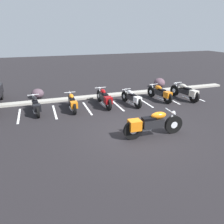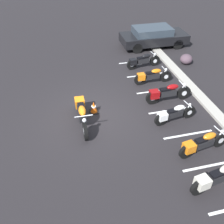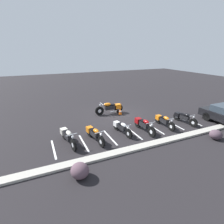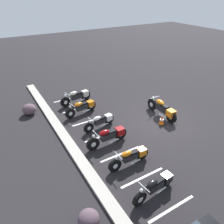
{
  "view_description": "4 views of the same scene",
  "coord_description": "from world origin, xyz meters",
  "px_view_note": "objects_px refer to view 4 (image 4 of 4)",
  "views": [
    {
      "loc": [
        -3.57,
        -7.2,
        3.85
      ],
      "look_at": [
        -0.75,
        1.01,
        0.6
      ],
      "focal_mm": 35.0,
      "sensor_mm": 36.0,
      "label": 1
    },
    {
      "loc": [
        8.92,
        -1.35,
        7.01
      ],
      "look_at": [
        0.76,
        0.67,
        0.68
      ],
      "focal_mm": 42.0,
      "sensor_mm": 36.0,
      "label": 2
    },
    {
      "loc": [
        5.87,
        12.34,
        5.08
      ],
      "look_at": [
        0.82,
        0.96,
        0.67
      ],
      "focal_mm": 28.0,
      "sensor_mm": 36.0,
      "label": 3
    },
    {
      "loc": [
        -7.81,
        7.82,
        6.8
      ],
      "look_at": [
        1.34,
        2.38,
        0.64
      ],
      "focal_mm": 35.0,
      "sensor_mm": 36.0,
      "label": 4
    }
  ],
  "objects_px": {
    "parked_bike_0": "(156,185)",
    "landscape_rock_1": "(89,219)",
    "parked_bike_3": "(101,121)",
    "parked_bike_4": "(82,107)",
    "landscape_rock_0": "(29,109)",
    "parked_bike_5": "(77,96)",
    "parked_bike_1": "(131,157)",
    "parked_bike_2": "(109,136)",
    "traffic_cone": "(162,120)",
    "motorcycle_orange_featured": "(163,109)"
  },
  "relations": [
    {
      "from": "landscape_rock_1",
      "to": "traffic_cone",
      "type": "bearing_deg",
      "value": -61.18
    },
    {
      "from": "parked_bike_2",
      "to": "parked_bike_4",
      "type": "distance_m",
      "value": 3.39
    },
    {
      "from": "motorcycle_orange_featured",
      "to": "landscape_rock_1",
      "type": "xyz_separation_m",
      "value": [
        -3.99,
        6.74,
        -0.22
      ]
    },
    {
      "from": "parked_bike_2",
      "to": "parked_bike_5",
      "type": "bearing_deg",
      "value": -95.91
    },
    {
      "from": "parked_bike_1",
      "to": "traffic_cone",
      "type": "relative_size",
      "value": 3.73
    },
    {
      "from": "parked_bike_2",
      "to": "landscape_rock_0",
      "type": "distance_m",
      "value": 5.67
    },
    {
      "from": "parked_bike_0",
      "to": "parked_bike_2",
      "type": "bearing_deg",
      "value": -96.56
    },
    {
      "from": "parked_bike_4",
      "to": "landscape_rock_0",
      "type": "relative_size",
      "value": 2.61
    },
    {
      "from": "parked_bike_2",
      "to": "parked_bike_3",
      "type": "distance_m",
      "value": 1.51
    },
    {
      "from": "motorcycle_orange_featured",
      "to": "landscape_rock_0",
      "type": "xyz_separation_m",
      "value": [
        4.34,
        6.75,
        -0.18
      ]
    },
    {
      "from": "parked_bike_3",
      "to": "landscape_rock_1",
      "type": "distance_m",
      "value": 5.72
    },
    {
      "from": "parked_bike_0",
      "to": "parked_bike_4",
      "type": "relative_size",
      "value": 0.96
    },
    {
      "from": "parked_bike_4",
      "to": "parked_bike_5",
      "type": "distance_m",
      "value": 1.53
    },
    {
      "from": "parked_bike_5",
      "to": "parked_bike_1",
      "type": "bearing_deg",
      "value": 78.38
    },
    {
      "from": "parked_bike_1",
      "to": "parked_bike_4",
      "type": "distance_m",
      "value": 5.13
    },
    {
      "from": "parked_bike_0",
      "to": "parked_bike_5",
      "type": "xyz_separation_m",
      "value": [
        8.39,
        -0.4,
        0.04
      ]
    },
    {
      "from": "parked_bike_0",
      "to": "landscape_rock_0",
      "type": "distance_m",
      "value": 8.89
    },
    {
      "from": "parked_bike_0",
      "to": "parked_bike_3",
      "type": "xyz_separation_m",
      "value": [
        4.98,
        -0.35,
        -0.02
      ]
    },
    {
      "from": "parked_bike_2",
      "to": "parked_bike_4",
      "type": "height_order",
      "value": "parked_bike_2"
    },
    {
      "from": "landscape_rock_0",
      "to": "parked_bike_5",
      "type": "bearing_deg",
      "value": -91.45
    },
    {
      "from": "parked_bike_1",
      "to": "parked_bike_0",
      "type": "bearing_deg",
      "value": 86.58
    },
    {
      "from": "parked_bike_1",
      "to": "traffic_cone",
      "type": "height_order",
      "value": "parked_bike_1"
    },
    {
      "from": "motorcycle_orange_featured",
      "to": "parked_bike_4",
      "type": "height_order",
      "value": "motorcycle_orange_featured"
    },
    {
      "from": "parked_bike_3",
      "to": "parked_bike_4",
      "type": "xyz_separation_m",
      "value": [
        1.91,
        0.24,
        0.04
      ]
    },
    {
      "from": "parked_bike_4",
      "to": "traffic_cone",
      "type": "relative_size",
      "value": 3.91
    },
    {
      "from": "landscape_rock_1",
      "to": "parked_bike_4",
      "type": "bearing_deg",
      "value": -22.49
    },
    {
      "from": "motorcycle_orange_featured",
      "to": "parked_bike_4",
      "type": "relative_size",
      "value": 1.16
    },
    {
      "from": "parked_bike_3",
      "to": "parked_bike_0",
      "type": "bearing_deg",
      "value": 77.8
    },
    {
      "from": "parked_bike_1",
      "to": "parked_bike_3",
      "type": "xyz_separation_m",
      "value": [
        3.22,
        -0.24,
        -0.01
      ]
    },
    {
      "from": "parked_bike_3",
      "to": "landscape_rock_1",
      "type": "relative_size",
      "value": 2.73
    },
    {
      "from": "traffic_cone",
      "to": "parked_bike_3",
      "type": "bearing_deg",
      "value": 64.64
    },
    {
      "from": "parked_bike_0",
      "to": "landscape_rock_1",
      "type": "distance_m",
      "value": 2.7
    },
    {
      "from": "parked_bike_0",
      "to": "parked_bike_4",
      "type": "distance_m",
      "value": 6.9
    },
    {
      "from": "parked_bike_3",
      "to": "parked_bike_5",
      "type": "distance_m",
      "value": 3.41
    },
    {
      "from": "parked_bike_0",
      "to": "landscape_rock_1",
      "type": "relative_size",
      "value": 2.84
    },
    {
      "from": "parked_bike_0",
      "to": "traffic_cone",
      "type": "height_order",
      "value": "parked_bike_0"
    },
    {
      "from": "traffic_cone",
      "to": "landscape_rock_1",
      "type": "bearing_deg",
      "value": 118.82
    },
    {
      "from": "parked_bike_5",
      "to": "parked_bike_2",
      "type": "bearing_deg",
      "value": 76.52
    },
    {
      "from": "parked_bike_4",
      "to": "parked_bike_1",
      "type": "bearing_deg",
      "value": 80.61
    },
    {
      "from": "parked_bike_4",
      "to": "landscape_rock_1",
      "type": "bearing_deg",
      "value": 58.13
    },
    {
      "from": "parked_bike_0",
      "to": "parked_bike_5",
      "type": "height_order",
      "value": "parked_bike_5"
    },
    {
      "from": "parked_bike_0",
      "to": "parked_bike_3",
      "type": "height_order",
      "value": "parked_bike_0"
    },
    {
      "from": "landscape_rock_0",
      "to": "traffic_cone",
      "type": "relative_size",
      "value": 1.5
    },
    {
      "from": "parked_bike_2",
      "to": "parked_bike_3",
      "type": "relative_size",
      "value": 1.14
    },
    {
      "from": "parked_bike_1",
      "to": "parked_bike_3",
      "type": "distance_m",
      "value": 3.23
    },
    {
      "from": "parked_bike_4",
      "to": "parked_bike_3",
      "type": "bearing_deg",
      "value": 87.64
    },
    {
      "from": "parked_bike_2",
      "to": "landscape_rock_0",
      "type": "xyz_separation_m",
      "value": [
        4.97,
        2.73,
        -0.13
      ]
    },
    {
      "from": "parked_bike_2",
      "to": "traffic_cone",
      "type": "xyz_separation_m",
      "value": [
        0.01,
        -3.42,
        -0.21
      ]
    },
    {
      "from": "parked_bike_4",
      "to": "landscape_rock_1",
      "type": "xyz_separation_m",
      "value": [
        -6.76,
        2.8,
        -0.16
      ]
    },
    {
      "from": "landscape_rock_1",
      "to": "parked_bike_3",
      "type": "bearing_deg",
      "value": -32.04
    }
  ]
}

